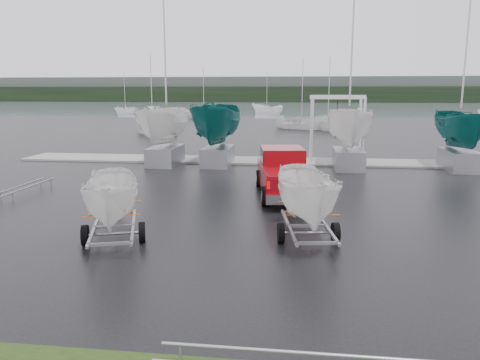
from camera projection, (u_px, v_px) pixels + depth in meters
ground_plane at (224, 215)px, 16.71m from camera, size 120.00×120.00×0.00m
lake at (289, 109)px, 114.13m from camera, size 300.00×300.00×0.00m
dock at (257, 161)px, 29.36m from camera, size 30.00×3.00×0.12m
treeline at (294, 94)px, 181.77m from camera, size 300.00×8.00×6.00m
far_hill at (294, 89)px, 189.19m from camera, size 300.00×6.00×10.00m
pickup_truck at (284, 171)px, 19.96m from camera, size 2.80×6.02×1.93m
trailer_hitched at (309, 153)px, 13.38m from camera, size 1.89×3.73×4.84m
trailer_parked at (110, 158)px, 13.31m from camera, size 2.26×3.79×4.59m
boat_hoist at (337, 119)px, 28.27m from camera, size 3.30×2.18×4.12m
keelboat_0 at (164, 100)px, 27.37m from camera, size 2.41×3.20×10.58m
keelboat_1 at (217, 95)px, 27.11m from camera, size 2.61×3.20×8.04m
keelboat_2 at (351, 102)px, 26.04m from camera, size 2.37×3.20×10.54m
keelboat_3 at (464, 105)px, 25.60m from camera, size 2.27×3.20×10.44m
mast_rack_0 at (6, 193)px, 18.74m from camera, size 0.56×6.50×0.06m
moored_boat_0 at (153, 134)px, 48.26m from camera, size 3.76×3.78×11.58m
moored_boat_1 at (204, 119)px, 74.48m from camera, size 3.00×2.95×11.26m
moored_boat_2 at (301, 129)px, 54.37m from camera, size 3.59×3.56×11.50m
moored_boat_4 at (126, 114)px, 87.52m from camera, size 2.70×2.75×11.07m
moored_boat_5 at (267, 114)px, 89.20m from camera, size 4.34×4.34×12.02m
moored_boat_6 at (328, 130)px, 52.77m from camera, size 2.72×2.76×10.96m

